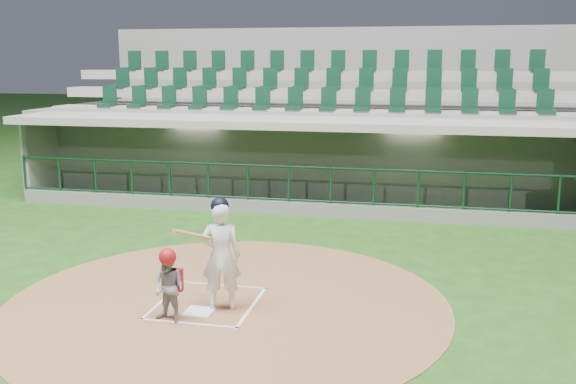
# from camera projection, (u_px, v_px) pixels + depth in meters

# --- Properties ---
(ground) EXTENTS (120.00, 120.00, 0.00)m
(ground) POSITION_uv_depth(u_px,v_px,m) (213.00, 297.00, 10.67)
(ground) COLOR #1D4814
(ground) RESTS_ON ground
(dirt_circle) EXTENTS (7.20, 7.20, 0.01)m
(dirt_circle) POSITION_uv_depth(u_px,v_px,m) (227.00, 303.00, 10.41)
(dirt_circle) COLOR brown
(dirt_circle) RESTS_ON ground
(home_plate) EXTENTS (0.43, 0.43, 0.02)m
(home_plate) POSITION_uv_depth(u_px,v_px,m) (199.00, 312.00, 9.99)
(home_plate) COLOR white
(home_plate) RESTS_ON dirt_circle
(batter_box_chalk) EXTENTS (1.55, 1.80, 0.01)m
(batter_box_chalk) POSITION_uv_depth(u_px,v_px,m) (207.00, 303.00, 10.38)
(batter_box_chalk) COLOR white
(batter_box_chalk) RESTS_ON ground
(dugout_structure) EXTENTS (16.40, 3.70, 3.00)m
(dugout_structure) POSITION_uv_depth(u_px,v_px,m) (300.00, 166.00, 17.98)
(dugout_structure) COLOR gray
(dugout_structure) RESTS_ON ground
(seating_deck) EXTENTS (17.00, 6.72, 5.15)m
(seating_deck) POSITION_uv_depth(u_px,v_px,m) (321.00, 137.00, 20.82)
(seating_deck) COLOR slate
(seating_deck) RESTS_ON ground
(batter) EXTENTS (0.89, 0.92, 1.80)m
(batter) POSITION_uv_depth(u_px,v_px,m) (221.00, 254.00, 9.98)
(batter) COLOR white
(batter) RESTS_ON dirt_circle
(catcher) EXTENTS (0.61, 0.53, 1.14)m
(catcher) POSITION_uv_depth(u_px,v_px,m) (169.00, 285.00, 9.55)
(catcher) COLOR gray
(catcher) RESTS_ON dirt_circle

